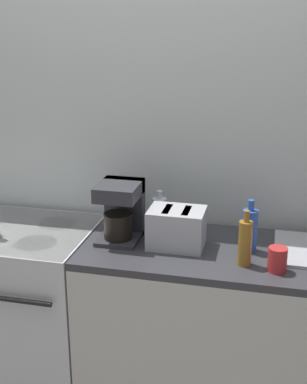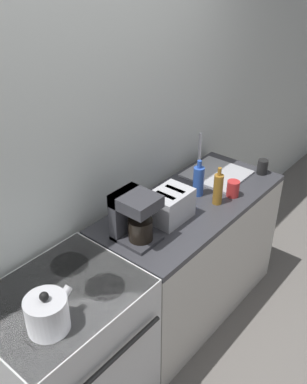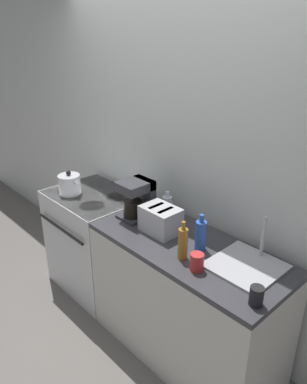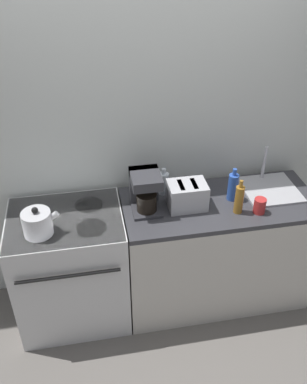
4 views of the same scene
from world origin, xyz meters
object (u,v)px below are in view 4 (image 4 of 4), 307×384
object	(u,v)px
stove	(71,267)
bottle_amber	(239,199)
toaster	(187,195)
coffee_maker	(145,189)
kettle	(38,223)
bottle_clear	(164,183)
bottle_blue	(233,187)
cup_red	(260,206)

from	to	relation	value
stove	bottle_amber	world-z (taller)	bottle_amber
toaster	coffee_maker	xyz separation A→B (m)	(-0.28, 0.04, 0.06)
stove	toaster	distance (m)	1.00
kettle	bottle_clear	xyz separation A→B (m)	(0.87, 0.30, 0.00)
bottle_amber	bottle_blue	distance (m)	0.16
stove	kettle	size ratio (longest dim) A/B	3.91
toaster	cup_red	bearing A→B (deg)	-18.44
toaster	bottle_blue	size ratio (longest dim) A/B	1.05
toaster	bottle_amber	distance (m)	0.35
bottle_amber	toaster	bearing A→B (deg)	158.81
stove	cup_red	world-z (taller)	cup_red
kettle	toaster	size ratio (longest dim) A/B	0.89
bottle_clear	bottle_blue	bearing A→B (deg)	-19.23
kettle	bottle_blue	size ratio (longest dim) A/B	0.94
stove	bottle_amber	distance (m)	1.30
toaster	bottle_amber	size ratio (longest dim) A/B	1.03
bottle_clear	toaster	bearing A→B (deg)	-56.50
stove	coffee_maker	distance (m)	0.82
bottle_clear	bottle_amber	xyz separation A→B (m)	(0.45, -0.32, 0.02)
bottle_blue	cup_red	size ratio (longest dim) A/B	2.30
bottle_clear	cup_red	bearing A→B (deg)	-30.18
coffee_maker	bottle_blue	world-z (taller)	coffee_maker
toaster	cup_red	size ratio (longest dim) A/B	2.42
stove	cup_red	bearing A→B (deg)	-7.31
kettle	coffee_maker	bearing A→B (deg)	11.95
kettle	bottle_blue	distance (m)	1.35
coffee_maker	cup_red	distance (m)	0.78
bottle_clear	bottle_amber	distance (m)	0.55
bottle_amber	kettle	bearing A→B (deg)	179.43
bottle_clear	bottle_blue	xyz separation A→B (m)	(0.46, -0.16, 0.02)
stove	bottle_amber	xyz separation A→B (m)	(1.17, -0.14, 0.55)
coffee_maker	bottle_amber	bearing A→B (deg)	-15.08
bottle_clear	cup_red	xyz separation A→B (m)	(0.60, -0.35, -0.03)
stove	bottle_clear	distance (m)	0.91
bottle_amber	cup_red	xyz separation A→B (m)	(0.14, -0.03, -0.05)
kettle	bottle_amber	bearing A→B (deg)	-0.57
bottle_clear	coffee_maker	bearing A→B (deg)	-136.23
toaster	bottle_blue	distance (m)	0.34
bottle_amber	stove	bearing A→B (deg)	173.23
kettle	cup_red	distance (m)	1.47
kettle	cup_red	xyz separation A→B (m)	(1.47, -0.04, -0.03)
stove	bottle_amber	size ratio (longest dim) A/B	3.62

